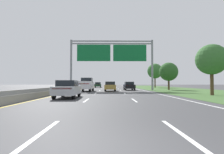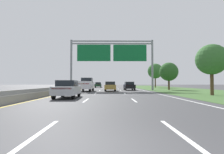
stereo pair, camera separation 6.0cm
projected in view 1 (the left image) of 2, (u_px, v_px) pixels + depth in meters
The scene contains 14 objects.
ground_plane at pixel (110, 89), 38.23m from camera, with size 220.00×220.00×0.00m, color #3D3D3F.
lane_striping at pixel (110, 89), 37.77m from camera, with size 11.96×106.00×0.01m.
grass_verge_right at pixel (175, 89), 38.39m from camera, with size 14.00×110.00×0.02m, color #3D602D.
median_barrier_concrete at pixel (79, 88), 38.17m from camera, with size 0.60×110.00×0.85m.
overhead_sign_gantry at pixel (112, 55), 32.21m from camera, with size 15.06×0.42×9.17m.
pickup_truck_white at pixel (86, 85), 28.92m from camera, with size 2.12×5.44×2.20m.
car_gold_centre_lane_sedan at pixel (110, 86), 29.71m from camera, with size 1.84×4.41×1.57m.
car_black_right_lane_sedan at pixel (129, 86), 33.60m from camera, with size 1.87×4.42×1.57m.
car_blue_centre_lane_sedan at pixel (110, 85), 47.96m from camera, with size 1.85×4.41×1.57m.
car_silver_left_lane_sedan at pixel (68, 89), 16.04m from camera, with size 1.92×4.44×1.57m.
car_darkgreen_left_lane_sedan at pixel (98, 85), 52.56m from camera, with size 1.93×4.45×1.57m.
roadside_tree_near at pixel (211, 60), 19.46m from camera, with size 3.33×3.33×5.57m.
roadside_tree_mid at pixel (169, 72), 34.73m from camera, with size 3.60×3.60×5.34m.
roadside_tree_far at pixel (155, 71), 52.33m from camera, with size 4.41×4.41×7.07m.
Camera 1 is at (-0.03, -3.30, 1.33)m, focal length 28.62 mm.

